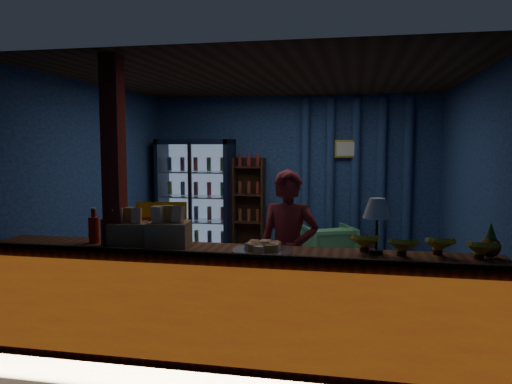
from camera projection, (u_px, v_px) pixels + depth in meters
ground at (270, 293)px, 6.14m from camera, size 4.60×4.60×0.00m
room_walls at (270, 166)px, 5.98m from camera, size 4.60×4.60×4.60m
counter at (232, 305)px, 4.23m from camera, size 4.40×0.57×0.99m
support_post at (115, 206)px, 4.36m from camera, size 0.16×0.16×2.60m
beverage_cooler at (197, 198)px, 8.22m from camera, size 1.20×0.62×1.90m
bottle_shelf at (250, 207)px, 8.20m from camera, size 0.50×0.28×1.60m
curtain_folds at (355, 177)px, 7.90m from camera, size 1.74×0.14×2.50m
framed_picture at (346, 149)px, 7.84m from camera, size 0.36×0.04×0.28m
shopkeeper at (288, 253)px, 4.75m from camera, size 0.60×0.41×1.60m
green_chair at (328, 246)px, 7.37m from camera, size 0.91×0.92×0.64m
side_table at (355, 252)px, 7.38m from camera, size 0.59×0.50×0.55m
yellow_sign at (161, 222)px, 4.52m from camera, size 0.46×0.20×0.36m
soda_bottles at (100, 229)px, 4.44m from camera, size 0.26×0.18×0.32m
snack_box_left at (169, 233)px, 4.28m from camera, size 0.38×0.32×0.36m
snack_box_centre at (128, 232)px, 4.37m from camera, size 0.37×0.33×0.34m
pastry_tray at (262, 249)px, 4.09m from camera, size 0.50×0.50×0.08m
banana_bunches at (421, 245)px, 3.95m from camera, size 1.12×0.31×0.18m
table_lamp at (377, 210)px, 4.02m from camera, size 0.23×0.23×0.46m
pineapple at (490, 244)px, 3.89m from camera, size 0.16×0.16×0.28m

